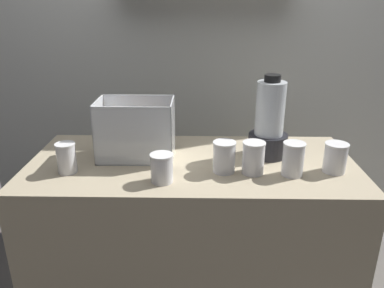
{
  "coord_description": "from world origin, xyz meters",
  "views": [
    {
      "loc": [
        0.03,
        -1.5,
        1.56
      ],
      "look_at": [
        0.0,
        0.0,
        0.98
      ],
      "focal_mm": 35.49,
      "sensor_mm": 36.0,
      "label": 1
    }
  ],
  "objects_px": {
    "carrot_display_bin": "(138,140)",
    "juice_cup_orange_left": "(162,170)",
    "juice_cup_carrot_right": "(253,160)",
    "juice_cup_mango_rightmost": "(335,160)",
    "juice_cup_carrot_middle": "(224,159)",
    "juice_cup_mango_far_right": "(293,160)",
    "blender_pitcher": "(269,125)",
    "juice_cup_beet_far_left": "(67,160)"
  },
  "relations": [
    {
      "from": "juice_cup_orange_left",
      "to": "juice_cup_carrot_right",
      "type": "relative_size",
      "value": 0.85
    },
    {
      "from": "juice_cup_carrot_middle",
      "to": "juice_cup_mango_rightmost",
      "type": "relative_size",
      "value": 1.05
    },
    {
      "from": "carrot_display_bin",
      "to": "juice_cup_orange_left",
      "type": "bearing_deg",
      "value": -61.96
    },
    {
      "from": "blender_pitcher",
      "to": "juice_cup_orange_left",
      "type": "relative_size",
      "value": 3.22
    },
    {
      "from": "carrot_display_bin",
      "to": "juice_cup_beet_far_left",
      "type": "xyz_separation_m",
      "value": [
        -0.26,
        -0.16,
        -0.02
      ]
    },
    {
      "from": "juice_cup_carrot_right",
      "to": "juice_cup_mango_rightmost",
      "type": "bearing_deg",
      "value": 3.3
    },
    {
      "from": "juice_cup_carrot_right",
      "to": "juice_cup_mango_far_right",
      "type": "height_order",
      "value": "juice_cup_mango_far_right"
    },
    {
      "from": "blender_pitcher",
      "to": "carrot_display_bin",
      "type": "bearing_deg",
      "value": -177.25
    },
    {
      "from": "carrot_display_bin",
      "to": "juice_cup_carrot_middle",
      "type": "distance_m",
      "value": 0.4
    },
    {
      "from": "carrot_display_bin",
      "to": "juice_cup_orange_left",
      "type": "relative_size",
      "value": 2.89
    },
    {
      "from": "carrot_display_bin",
      "to": "juice_cup_carrot_middle",
      "type": "xyz_separation_m",
      "value": [
        0.37,
        -0.15,
        -0.02
      ]
    },
    {
      "from": "juice_cup_beet_far_left",
      "to": "juice_cup_carrot_right",
      "type": "xyz_separation_m",
      "value": [
        0.74,
        0.01,
        0.0
      ]
    },
    {
      "from": "juice_cup_mango_far_right",
      "to": "blender_pitcher",
      "type": "bearing_deg",
      "value": 108.44
    },
    {
      "from": "blender_pitcher",
      "to": "juice_cup_carrot_right",
      "type": "xyz_separation_m",
      "value": [
        -0.09,
        -0.19,
        -0.09
      ]
    },
    {
      "from": "juice_cup_mango_rightmost",
      "to": "juice_cup_carrot_middle",
      "type": "bearing_deg",
      "value": -178.96
    },
    {
      "from": "juice_cup_carrot_middle",
      "to": "juice_cup_mango_rightmost",
      "type": "xyz_separation_m",
      "value": [
        0.44,
        0.01,
        -0.0
      ]
    },
    {
      "from": "juice_cup_beet_far_left",
      "to": "juice_cup_mango_rightmost",
      "type": "height_order",
      "value": "juice_cup_beet_far_left"
    },
    {
      "from": "carrot_display_bin",
      "to": "juice_cup_mango_far_right",
      "type": "relative_size",
      "value": 2.4
    },
    {
      "from": "juice_cup_carrot_right",
      "to": "juice_cup_mango_rightmost",
      "type": "xyz_separation_m",
      "value": [
        0.33,
        0.02,
        -0.0
      ]
    },
    {
      "from": "juice_cup_carrot_middle",
      "to": "juice_cup_mango_far_right",
      "type": "xyz_separation_m",
      "value": [
        0.27,
        -0.02,
        0.01
      ]
    },
    {
      "from": "juice_cup_beet_far_left",
      "to": "juice_cup_mango_far_right",
      "type": "bearing_deg",
      "value": -0.43
    },
    {
      "from": "juice_cup_carrot_right",
      "to": "juice_cup_beet_far_left",
      "type": "bearing_deg",
      "value": -179.44
    },
    {
      "from": "juice_cup_carrot_middle",
      "to": "juice_cup_carrot_right",
      "type": "distance_m",
      "value": 0.12
    },
    {
      "from": "blender_pitcher",
      "to": "juice_cup_mango_rightmost",
      "type": "height_order",
      "value": "blender_pitcher"
    },
    {
      "from": "juice_cup_carrot_right",
      "to": "juice_cup_mango_rightmost",
      "type": "relative_size",
      "value": 1.08
    },
    {
      "from": "juice_cup_carrot_middle",
      "to": "juice_cup_mango_far_right",
      "type": "bearing_deg",
      "value": -5.31
    },
    {
      "from": "juice_cup_mango_far_right",
      "to": "juice_cup_carrot_right",
      "type": "bearing_deg",
      "value": 174.77
    },
    {
      "from": "juice_cup_beet_far_left",
      "to": "juice_cup_orange_left",
      "type": "distance_m",
      "value": 0.4
    },
    {
      "from": "carrot_display_bin",
      "to": "juice_cup_orange_left",
      "type": "xyz_separation_m",
      "value": [
        0.13,
        -0.24,
        -0.03
      ]
    },
    {
      "from": "juice_cup_mango_far_right",
      "to": "juice_cup_beet_far_left",
      "type": "bearing_deg",
      "value": 179.57
    },
    {
      "from": "carrot_display_bin",
      "to": "blender_pitcher",
      "type": "distance_m",
      "value": 0.58
    },
    {
      "from": "carrot_display_bin",
      "to": "juice_cup_beet_far_left",
      "type": "distance_m",
      "value": 0.31
    },
    {
      "from": "carrot_display_bin",
      "to": "juice_cup_carrot_middle",
      "type": "relative_size",
      "value": 2.54
    },
    {
      "from": "juice_cup_carrot_right",
      "to": "juice_cup_orange_left",
      "type": "bearing_deg",
      "value": -166.89
    },
    {
      "from": "juice_cup_beet_far_left",
      "to": "juice_cup_orange_left",
      "type": "bearing_deg",
      "value": -11.03
    },
    {
      "from": "juice_cup_beet_far_left",
      "to": "juice_cup_mango_far_right",
      "type": "distance_m",
      "value": 0.9
    },
    {
      "from": "juice_cup_carrot_right",
      "to": "juice_cup_mango_far_right",
      "type": "relative_size",
      "value": 0.97
    },
    {
      "from": "juice_cup_mango_rightmost",
      "to": "juice_cup_carrot_right",
      "type": "bearing_deg",
      "value": -176.7
    },
    {
      "from": "juice_cup_carrot_right",
      "to": "juice_cup_mango_far_right",
      "type": "distance_m",
      "value": 0.15
    },
    {
      "from": "juice_cup_beet_far_left",
      "to": "juice_cup_mango_far_right",
      "type": "height_order",
      "value": "juice_cup_mango_far_right"
    },
    {
      "from": "carrot_display_bin",
      "to": "juice_cup_mango_rightmost",
      "type": "bearing_deg",
      "value": -9.67
    },
    {
      "from": "juice_cup_beet_far_left",
      "to": "juice_cup_mango_rightmost",
      "type": "relative_size",
      "value": 1.01
    }
  ]
}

